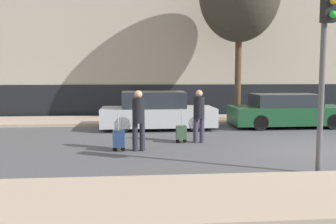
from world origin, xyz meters
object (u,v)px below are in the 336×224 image
trolley_left (119,139)px  parked_bicycle (189,109)px  parked_car_0 (157,112)px  parked_car_1 (288,111)px  pedestrian_left (138,117)px  pedestrian_right (199,113)px  traffic_light (326,40)px  trolley_right (181,133)px

trolley_left → parked_bicycle: trolley_left is taller
parked_car_0 → parked_bicycle: 3.27m
parked_car_0 → parked_car_1: parked_car_0 is taller
pedestrian_left → pedestrian_right: (1.89, 1.08, -0.03)m
pedestrian_left → pedestrian_right: bearing=27.8°
traffic_light → pedestrian_right: bearing=116.3°
parked_car_0 → pedestrian_left: size_ratio=2.58×
parked_car_1 → trolley_left: parked_car_1 is taller
pedestrian_right → trolley_right: size_ratio=1.53×
pedestrian_left → traffic_light: size_ratio=0.42×
trolley_right → traffic_light: bearing=-57.7°
parked_car_0 → trolley_left: parked_car_0 is taller
parked_car_1 → traffic_light: size_ratio=1.17×
trolley_right → traffic_light: size_ratio=0.27×
pedestrian_left → parked_car_0: bearing=77.5°
pedestrian_left → trolley_right: (1.34, 1.10, -0.63)m
parked_car_0 → pedestrian_left: 4.17m
pedestrian_right → parked_car_1: bearing=37.8°
parked_car_0 → trolley_right: size_ratio=4.06×
trolley_right → parked_car_0: bearing=100.9°
parked_bicycle → traffic_light: bearing=-81.9°
trolley_right → parked_car_1: bearing=32.7°
parked_car_0 → parked_car_1: 5.28m
traffic_light → parked_bicycle: (-1.39, 9.74, -2.34)m
pedestrian_left → trolley_left: bearing=-179.9°
parked_car_0 → trolley_right: (0.58, -3.00, -0.35)m
parked_car_0 → pedestrian_left: pedestrian_left is taller
parked_car_1 → trolley_left: (-6.60, -4.14, -0.28)m
parked_car_1 → pedestrian_left: (-6.05, -4.12, 0.32)m
parked_car_1 → pedestrian_right: (-4.16, -3.04, 0.30)m
trolley_left → traffic_light: bearing=-32.8°
pedestrian_left → trolley_right: size_ratio=1.57×
parked_car_1 → traffic_light: bearing=-107.6°
trolley_left → pedestrian_left: bearing=2.0°
pedestrian_right → parked_bicycle: pedestrian_right is taller
trolley_left → traffic_light: size_ratio=0.28×
pedestrian_right → trolley_left: bearing=-154.1°
parked_car_0 → trolley_right: 3.07m
parked_bicycle → parked_car_0: bearing=-120.9°
pedestrian_left → pedestrian_right: 2.18m
traffic_light → trolley_left: bearing=147.2°
parked_car_0 → parked_car_1: bearing=0.3°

